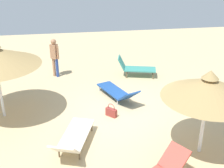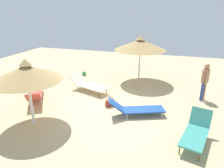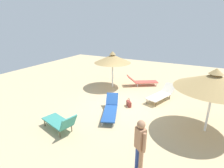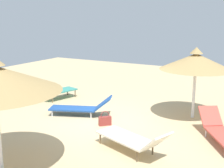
% 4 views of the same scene
% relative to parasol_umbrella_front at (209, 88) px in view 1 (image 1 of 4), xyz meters
% --- Properties ---
extents(ground, '(24.00, 24.00, 0.10)m').
position_rel_parasol_umbrella_front_xyz_m(ground, '(-2.33, -1.86, -2.05)').
color(ground, tan).
extents(parasol_umbrella_front, '(2.46, 2.46, 2.49)m').
position_rel_parasol_umbrella_front_xyz_m(parasol_umbrella_front, '(0.00, 0.00, 0.00)').
color(parasol_umbrella_front, white).
rests_on(parasol_umbrella_front, ground).
extents(lounge_chair_near_left, '(2.31, 1.40, 0.73)m').
position_rel_parasol_umbrella_front_xyz_m(lounge_chair_near_left, '(-3.56, -1.73, -1.69)').
color(lounge_chair_near_left, '#1E478C').
rests_on(lounge_chair_near_left, ground).
extents(lounge_chair_near_right, '(2.28, 1.37, 0.81)m').
position_rel_parasol_umbrella_front_xyz_m(lounge_chair_near_right, '(-0.67, -3.55, -1.62)').
color(lounge_chair_near_right, silver).
rests_on(lounge_chair_near_right, ground).
extents(lounge_chair_far_right, '(1.09, 1.84, 0.92)m').
position_rel_parasol_umbrella_front_xyz_m(lounge_chair_far_right, '(-5.73, -0.55, -1.58)').
color(lounge_chair_far_right, teal).
rests_on(lounge_chair_far_right, ground).
extents(person_standing_edge, '(0.34, 0.40, 1.77)m').
position_rel_parasol_umbrella_front_xyz_m(person_standing_edge, '(-6.29, -4.14, -0.98)').
color(person_standing_edge, '#A57554').
rests_on(person_standing_edge, ground).
extents(handbag, '(0.39, 0.39, 0.49)m').
position_rel_parasol_umbrella_front_xyz_m(handbag, '(-2.32, -2.19, -1.83)').
color(handbag, maroon).
rests_on(handbag, ground).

